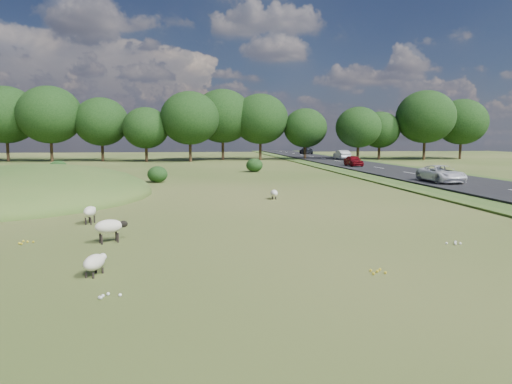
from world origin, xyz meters
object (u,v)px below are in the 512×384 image
Objects in this scene: sheep_3 at (95,262)px; car_2 at (306,151)px; car_5 at (441,174)px; car_3 at (353,161)px; sheep_1 at (274,193)px; sheep_2 at (90,212)px; car_0 at (342,155)px; sheep_0 at (110,227)px.

sheep_3 is 0.21× the size of car_2.
sheep_3 is at bearing -136.02° from car_5.
car_3 is at bearing -9.84° from sheep_3.
sheep_3 is (-7.42, -14.66, 0.00)m from sheep_1.
car_3 is at bearing -30.28° from sheep_2.
sheep_1 is 0.22× the size of car_5.
car_0 is 1.19× the size of car_3.
sheep_0 is 1.19× the size of sheep_1.
car_2 is at bearing 0.54° from sheep_3.
car_5 reaches higher than car_3.
sheep_0 is at bearing -153.37° from sheep_2.
sheep_0 is at bearing -142.31° from car_5.
sheep_2 is 8.04m from sheep_3.
car_2 is 1.06× the size of car_5.
car_5 is (-3.80, -61.20, -0.07)m from car_2.
sheep_0 is at bearing -28.65° from sheep_1.
car_3 is (22.16, 37.67, 0.31)m from sheep_0.
sheep_3 reaches higher than sheep_1.
sheep_2 is (-1.55, 3.86, -0.05)m from sheep_0.
car_3 reaches higher than sheep_3.
car_2 is at bearing 48.05° from sheep_0.
sheep_3 is 30.36m from car_5.
car_0 reaches higher than car_2.
car_0 reaches higher than sheep_3.
car_2 is at bearing 86.45° from car_5.
sheep_1 is at bearing 67.23° from car_0.
sheep_0 is 1.15× the size of sheep_3.
sheep_0 is 43.71m from car_3.
sheep_0 is 13.22m from sheep_1.
sheep_3 is at bearing 66.17° from car_0.
car_5 is at bearing 84.13° from car_0.
car_0 reaches higher than car_5.
sheep_3 is at bearing -108.92° from sheep_0.
sheep_0 is 0.27× the size of car_0.
car_5 is (-3.80, -36.98, -0.09)m from car_0.
sheep_2 is (-9.30, -6.85, 0.17)m from sheep_1.
car_3 reaches higher than sheep_2.
car_3 is (14.42, 26.95, 0.54)m from sheep_1.
sheep_0 is at bearing -120.47° from car_3.
sheep_1 is at bearing -48.84° from sheep_2.
car_2 reaches higher than sheep_1.
sheep_2 is 79.39m from car_2.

